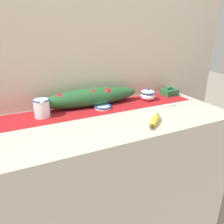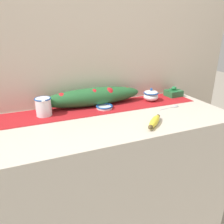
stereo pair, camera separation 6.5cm
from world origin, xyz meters
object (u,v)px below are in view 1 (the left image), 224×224
cream_pitcher (42,107)px  gift_box (169,92)px  banana (155,121)px  small_dish (103,107)px  spoon (172,105)px  sugar_bowl (148,95)px

cream_pitcher → gift_box: cream_pitcher is taller
banana → small_dish: bearing=115.1°
small_dish → banana: 0.38m
banana → spoon: (0.29, 0.20, -0.02)m
sugar_bowl → spoon: sugar_bowl is taller
small_dish → cream_pitcher: bearing=176.2°
small_dish → spoon: 0.47m
small_dish → gift_box: (0.59, 0.06, 0.02)m
cream_pitcher → gift_box: 0.97m
small_dish → banana: size_ratio=0.70×
small_dish → spoon: (0.45, -0.15, -0.01)m
gift_box → small_dish: bearing=-174.3°
banana → spoon: size_ratio=0.96×
cream_pitcher → spoon: size_ratio=0.70×
cream_pitcher → small_dish: 0.38m
cream_pitcher → small_dish: bearing=-3.8°
cream_pitcher → spoon: bearing=-11.8°
cream_pitcher → spoon: 0.85m
gift_box → sugar_bowl: bearing=-171.0°
gift_box → cream_pitcher: bearing=-178.0°
cream_pitcher → sugar_bowl: size_ratio=1.07×
small_dish → banana: bearing=-64.9°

